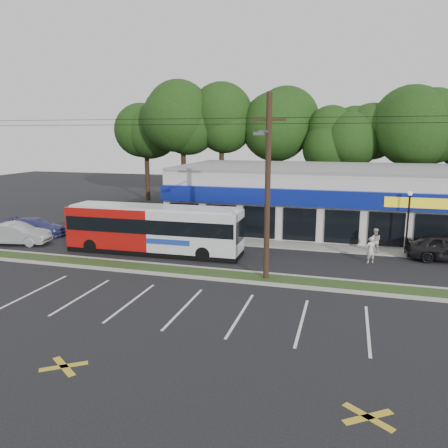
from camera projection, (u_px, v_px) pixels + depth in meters
name	position (u px, v px, depth m)	size (l,w,h in m)	color
ground	(208.00, 281.00, 23.92)	(120.00, 120.00, 0.00)	black
grass_strip	(214.00, 274.00, 24.85)	(40.00, 1.60, 0.12)	#2C3C18
curb_south	(209.00, 279.00, 24.05)	(40.00, 0.25, 0.14)	#9E9E93
curb_north	(218.00, 270.00, 25.65)	(40.00, 0.25, 0.14)	#9E9E93
sidewalk	(314.00, 247.00, 31.04)	(32.00, 2.20, 0.10)	#9E9E93
strip_mall	(328.00, 198.00, 36.90)	(25.00, 12.55, 5.30)	beige
utility_pole	(264.00, 182.00, 22.95)	(50.00, 2.77, 10.00)	black
lamp_post	(408.00, 215.00, 28.71)	(0.30, 0.30, 4.25)	black
tree_line	(321.00, 129.00, 45.65)	(46.76, 6.76, 11.83)	black
metrobus	(154.00, 228.00, 29.25)	(11.98, 2.75, 3.21)	#A20F0C
car_silver	(16.00, 234.00, 31.73)	(1.68, 4.81, 1.58)	#A2A4AA
car_blue	(36.00, 227.00, 34.61)	(1.95, 4.80, 1.39)	navy
pedestrian_a	(371.00, 250.00, 27.07)	(0.61, 0.40, 1.68)	beige
pedestrian_b	(375.00, 241.00, 29.33)	(0.84, 0.65, 1.72)	#B8AEA5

